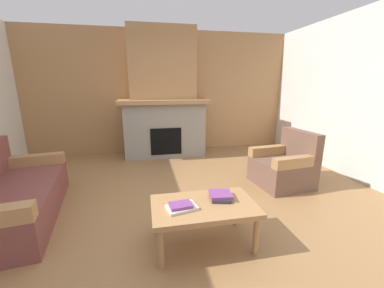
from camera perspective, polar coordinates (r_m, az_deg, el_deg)
name	(u,v)px	position (r m, az deg, el deg)	size (l,w,h in m)	color
ground	(184,213)	(3.04, -1.94, -16.35)	(9.00, 9.00, 0.00)	olive
wall_back_wood_panel	(162,93)	(5.60, -7.27, 12.16)	(6.00, 0.12, 2.70)	#A87A4C
fireplace	(164,102)	(5.24, -6.89, 9.99)	(1.90, 0.82, 2.70)	gray
couch	(9,198)	(3.48, -37.85, -10.19)	(1.09, 1.90, 0.85)	brown
armchair	(284,166)	(3.99, 21.36, -5.07)	(0.84, 0.84, 0.85)	brown
coffee_table	(204,209)	(2.37, 2.88, -15.43)	(1.00, 0.60, 0.43)	#A87A4C
book_stack_near_edge	(181,207)	(2.25, -2.57, -14.85)	(0.31, 0.24, 0.05)	beige
book_stack_center	(221,196)	(2.44, 6.93, -12.33)	(0.24, 0.25, 0.06)	#2D2D33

